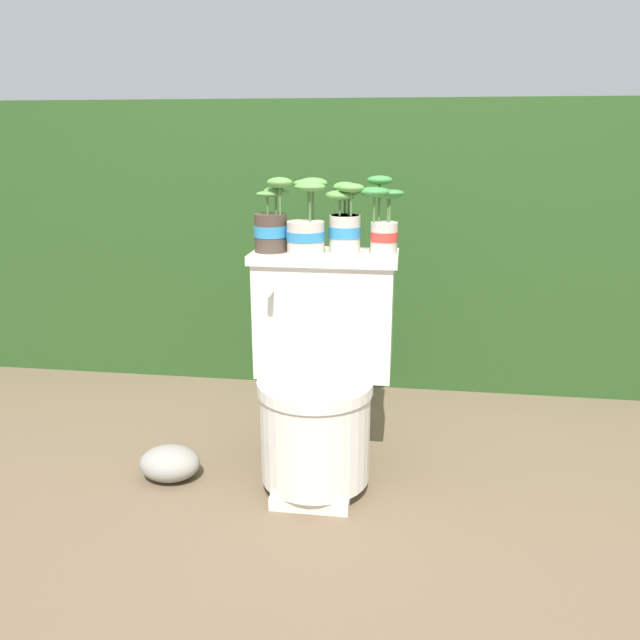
# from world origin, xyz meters

# --- Properties ---
(ground_plane) EXTENTS (12.00, 12.00, 0.00)m
(ground_plane) POSITION_xyz_m (0.00, 0.00, 0.00)
(ground_plane) COLOR brown
(hedge_backdrop) EXTENTS (4.04, 0.93, 1.22)m
(hedge_backdrop) POSITION_xyz_m (0.00, 1.36, 0.61)
(hedge_backdrop) COLOR #284C1E
(hedge_backdrop) RESTS_ON ground
(toilet) EXTENTS (0.47, 0.51, 0.72)m
(toilet) POSITION_xyz_m (-0.08, 0.14, 0.35)
(toilet) COLOR silver
(toilet) RESTS_ON ground
(potted_plant_left) EXTENTS (0.13, 0.11, 0.24)m
(potted_plant_left) POSITION_xyz_m (-0.25, 0.25, 0.81)
(potted_plant_left) COLOR #47382D
(potted_plant_left) RESTS_ON toilet
(potted_plant_midleft) EXTENTS (0.13, 0.14, 0.23)m
(potted_plant_midleft) POSITION_xyz_m (-0.14, 0.25, 0.81)
(potted_plant_midleft) COLOR beige
(potted_plant_midleft) RESTS_ON toilet
(potted_plant_middle) EXTENTS (0.12, 0.12, 0.22)m
(potted_plant_middle) POSITION_xyz_m (-0.02, 0.27, 0.82)
(potted_plant_middle) COLOR beige
(potted_plant_middle) RESTS_ON toilet
(potted_plant_midright) EXTENTS (0.14, 0.10, 0.24)m
(potted_plant_midright) POSITION_xyz_m (0.10, 0.26, 0.83)
(potted_plant_midright) COLOR beige
(potted_plant_midright) RESTS_ON toilet
(garden_stone) EXTENTS (0.20, 0.16, 0.11)m
(garden_stone) POSITION_xyz_m (-0.56, 0.03, 0.05)
(garden_stone) COLOR gray
(garden_stone) RESTS_ON ground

